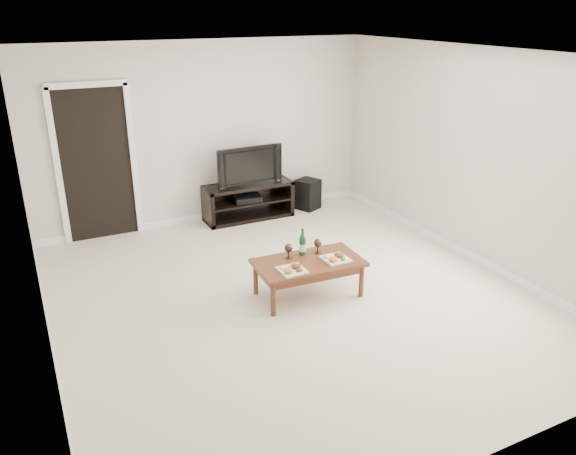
# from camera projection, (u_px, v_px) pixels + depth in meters

# --- Properties ---
(floor) EXTENTS (5.50, 5.50, 0.00)m
(floor) POSITION_uv_depth(u_px,v_px,m) (292.00, 297.00, 6.26)
(floor) COLOR beige
(floor) RESTS_ON ground
(back_wall) EXTENTS (5.00, 0.04, 2.60)m
(back_wall) POSITION_uv_depth(u_px,v_px,m) (205.00, 134.00, 8.08)
(back_wall) COLOR beige
(back_wall) RESTS_ON ground
(ceiling) EXTENTS (5.00, 5.50, 0.04)m
(ceiling) POSITION_uv_depth(u_px,v_px,m) (292.00, 52.00, 5.29)
(ceiling) COLOR white
(ceiling) RESTS_ON back_wall
(doorway) EXTENTS (0.90, 0.02, 2.05)m
(doorway) POSITION_uv_depth(u_px,v_px,m) (97.00, 166.00, 7.51)
(doorway) COLOR black
(doorway) RESTS_ON ground
(media_console) EXTENTS (1.34, 0.45, 0.55)m
(media_console) POSITION_uv_depth(u_px,v_px,m) (248.00, 201.00, 8.45)
(media_console) COLOR black
(media_console) RESTS_ON ground
(television) EXTENTS (1.02, 0.17, 0.58)m
(television) POSITION_uv_depth(u_px,v_px,m) (247.00, 165.00, 8.24)
(television) COLOR black
(television) RESTS_ON media_console
(av_receiver) EXTENTS (0.44, 0.36, 0.08)m
(av_receiver) POSITION_uv_depth(u_px,v_px,m) (247.00, 198.00, 8.42)
(av_receiver) COLOR black
(av_receiver) RESTS_ON media_console
(subwoofer) EXTENTS (0.42, 0.42, 0.47)m
(subwoofer) POSITION_uv_depth(u_px,v_px,m) (308.00, 194.00, 8.88)
(subwoofer) COLOR black
(subwoofer) RESTS_ON ground
(coffee_table) EXTENTS (1.21, 0.70, 0.42)m
(coffee_table) POSITION_uv_depth(u_px,v_px,m) (308.00, 278.00, 6.22)
(coffee_table) COLOR #552C17
(coffee_table) RESTS_ON ground
(plate_left) EXTENTS (0.27, 0.27, 0.07)m
(plate_left) POSITION_uv_depth(u_px,v_px,m) (292.00, 268.00, 5.90)
(plate_left) COLOR white
(plate_left) RESTS_ON coffee_table
(plate_right) EXTENTS (0.27, 0.27, 0.07)m
(plate_right) POSITION_uv_depth(u_px,v_px,m) (336.00, 257.00, 6.16)
(plate_right) COLOR white
(plate_right) RESTS_ON coffee_table
(wine_bottle) EXTENTS (0.07, 0.07, 0.35)m
(wine_bottle) POSITION_uv_depth(u_px,v_px,m) (303.00, 240.00, 6.24)
(wine_bottle) COLOR #103B21
(wine_bottle) RESTS_ON coffee_table
(goblet_left) EXTENTS (0.09, 0.09, 0.17)m
(goblet_left) POSITION_uv_depth(u_px,v_px,m) (289.00, 251.00, 6.18)
(goblet_left) COLOR #35291D
(goblet_left) RESTS_ON coffee_table
(goblet_right) EXTENTS (0.09, 0.09, 0.17)m
(goblet_right) POSITION_uv_depth(u_px,v_px,m) (318.00, 246.00, 6.32)
(goblet_right) COLOR #35291D
(goblet_right) RESTS_ON coffee_table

